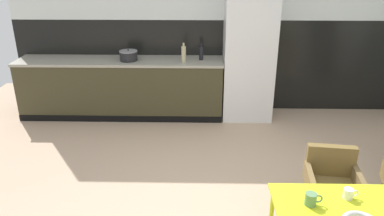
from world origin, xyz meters
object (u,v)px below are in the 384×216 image
object	(u,v)px
refrigerator_column	(249,55)
cooking_pot	(129,56)
bottle_wine_green	(201,53)
mug_short_terracotta	(349,194)
mug_glass_clear	(311,199)
armchair_corner_seat	(332,177)
bottle_spice_small	(184,54)

from	to	relation	value
refrigerator_column	cooking_pot	world-z (taller)	refrigerator_column
refrigerator_column	bottle_wine_green	bearing A→B (deg)	178.94
bottle_wine_green	mug_short_terracotta	bearing A→B (deg)	-71.12
mug_glass_clear	bottle_wine_green	size ratio (longest dim) A/B	0.47
armchair_corner_seat	mug_glass_clear	distance (m)	0.92
cooking_pot	bottle_wine_green	bearing A→B (deg)	3.18
bottle_spice_small	refrigerator_column	bearing A→B (deg)	8.47
mug_short_terracotta	mug_glass_clear	xyz separation A→B (m)	(-0.30, -0.08, 0.01)
armchair_corner_seat	bottle_wine_green	distance (m)	2.89
armchair_corner_seat	bottle_wine_green	size ratio (longest dim) A/B	2.74
bottle_spice_small	armchair_corner_seat	bearing A→B (deg)	-57.99
mug_glass_clear	cooking_pot	xyz separation A→B (m)	(-1.91, 3.24, 0.22)
mug_short_terracotta	armchair_corner_seat	bearing A→B (deg)	78.80
mug_glass_clear	cooking_pot	distance (m)	3.77
armchair_corner_seat	mug_short_terracotta	distance (m)	0.74
cooking_pot	bottle_wine_green	world-z (taller)	bottle_wine_green
mug_glass_clear	mug_short_terracotta	bearing A→B (deg)	15.57
refrigerator_column	armchair_corner_seat	world-z (taller)	refrigerator_column
mug_glass_clear	bottle_spice_small	xyz separation A→B (m)	(-1.06, 3.14, 0.27)
refrigerator_column	mug_short_terracotta	size ratio (longest dim) A/B	17.70
refrigerator_column	mug_short_terracotta	xyz separation A→B (m)	(0.38, -3.21, -0.24)
armchair_corner_seat	bottle_spice_small	distance (m)	2.88
refrigerator_column	armchair_corner_seat	size ratio (longest dim) A/B	2.70
refrigerator_column	bottle_wine_green	xyz separation A→B (m)	(-0.72, 0.01, 0.03)
mug_glass_clear	bottle_wine_green	distance (m)	3.41
cooking_pot	bottle_wine_green	size ratio (longest dim) A/B	1.01
mug_short_terracotta	bottle_wine_green	distance (m)	3.41
mug_short_terracotta	bottle_spice_small	size ratio (longest dim) A/B	0.38
armchair_corner_seat	cooking_pot	bearing A→B (deg)	-39.94
refrigerator_column	mug_short_terracotta	world-z (taller)	refrigerator_column
mug_glass_clear	bottle_spice_small	world-z (taller)	bottle_spice_small
mug_glass_clear	bottle_spice_small	size ratio (longest dim) A/B	0.43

